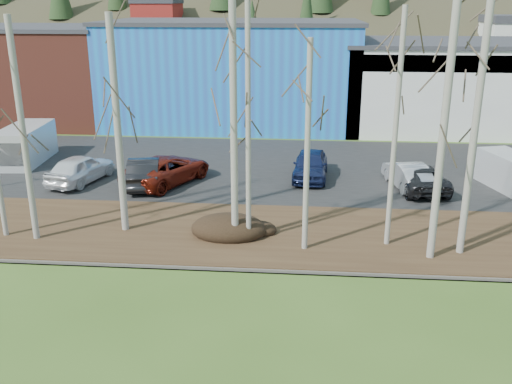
# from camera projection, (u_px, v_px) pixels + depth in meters

# --- Properties ---
(river) EXTENTS (80.00, 8.00, 0.90)m
(river) POSITION_uv_depth(u_px,v_px,m) (302.00, 327.00, 18.11)
(river) COLOR #121D30
(river) RESTS_ON ground
(far_bank_rocks) EXTENTS (80.00, 0.80, 0.46)m
(far_bank_rocks) POSITION_uv_depth(u_px,v_px,m) (303.00, 269.00, 21.98)
(far_bank_rocks) COLOR #47423D
(far_bank_rocks) RESTS_ON ground
(far_bank) EXTENTS (80.00, 7.00, 0.15)m
(far_bank) POSITION_uv_depth(u_px,v_px,m) (303.00, 235.00, 24.98)
(far_bank) COLOR #382616
(far_bank) RESTS_ON ground
(parking_lot) EXTENTS (80.00, 14.00, 0.14)m
(parking_lot) POSITION_uv_depth(u_px,v_px,m) (304.00, 168.00, 34.89)
(parking_lot) COLOR black
(parking_lot) RESTS_ON ground
(building_brick) EXTENTS (16.32, 12.24, 7.80)m
(building_brick) POSITION_uv_depth(u_px,v_px,m) (26.00, 73.00, 48.80)
(building_brick) COLOR brown
(building_brick) RESTS_ON ground
(building_blue) EXTENTS (20.40, 12.24, 8.30)m
(building_blue) POSITION_uv_depth(u_px,v_px,m) (234.00, 72.00, 47.27)
(building_blue) COLOR blue
(building_blue) RESTS_ON ground
(building_white) EXTENTS (18.36, 12.24, 6.80)m
(building_white) POSITION_uv_depth(u_px,v_px,m) (455.00, 84.00, 46.06)
(building_white) COLOR silver
(building_white) RESTS_ON ground
(dirt_mound) EXTENTS (3.31, 2.33, 0.65)m
(dirt_mound) POSITION_uv_depth(u_px,v_px,m) (229.00, 227.00, 24.79)
(dirt_mound) COLOR black
(dirt_mound) RESTS_ON far_bank
(birch_0) EXTENTS (0.27, 0.27, 9.21)m
(birch_0) POSITION_uv_depth(u_px,v_px,m) (23.00, 133.00, 23.04)
(birch_0) COLOR #ABA59B
(birch_0) RESTS_ON far_bank
(birch_2) EXTENTS (0.31, 0.31, 9.27)m
(birch_2) POSITION_uv_depth(u_px,v_px,m) (118.00, 127.00, 23.97)
(birch_2) COLOR #ABA59B
(birch_2) RESTS_ON far_bank
(birch_3) EXTENTS (0.21, 0.21, 10.09)m
(birch_3) POSITION_uv_depth(u_px,v_px,m) (248.00, 124.00, 22.61)
(birch_3) COLOR #ABA59B
(birch_3) RESTS_ON far_bank
(birch_4) EXTENTS (0.29, 0.29, 9.83)m
(birch_4) POSITION_uv_depth(u_px,v_px,m) (234.00, 127.00, 22.70)
(birch_4) COLOR #ABA59B
(birch_4) RESTS_ON far_bank
(birch_5) EXTENTS (0.21, 0.21, 9.55)m
(birch_5) POSITION_uv_depth(u_px,v_px,m) (395.00, 132.00, 22.43)
(birch_5) COLOR #ABA59B
(birch_5) RESTS_ON far_bank
(birch_6) EXTENTS (0.23, 0.23, 8.42)m
(birch_6) POSITION_uv_depth(u_px,v_px,m) (307.00, 149.00, 22.17)
(birch_6) COLOR #ABA59B
(birch_6) RESTS_ON far_bank
(birch_7) EXTENTS (0.30, 0.30, 10.28)m
(birch_7) POSITION_uv_depth(u_px,v_px,m) (443.00, 130.00, 21.06)
(birch_7) COLOR #ABA59B
(birch_7) RESTS_ON far_bank
(birch_8) EXTENTS (0.28, 0.28, 10.14)m
(birch_8) POSITION_uv_depth(u_px,v_px,m) (475.00, 129.00, 21.52)
(birch_8) COLOR #ABA59B
(birch_8) RESTS_ON far_bank
(car_0) EXTENTS (2.96, 4.98, 1.59)m
(car_0) POSITION_uv_depth(u_px,v_px,m) (80.00, 168.00, 31.76)
(car_0) COLOR white
(car_0) RESTS_ON parking_lot
(car_1) EXTENTS (2.59, 5.02, 1.58)m
(car_1) POSITION_uv_depth(u_px,v_px,m) (145.00, 171.00, 31.29)
(car_1) COLOR black
(car_1) RESTS_ON parking_lot
(car_2) EXTENTS (4.78, 6.20, 1.56)m
(car_2) POSITION_uv_depth(u_px,v_px,m) (167.00, 169.00, 31.64)
(car_2) COLOR maroon
(car_2) RESTS_ON parking_lot
(car_3) EXTENTS (2.16, 4.76, 1.58)m
(car_3) POSITION_uv_depth(u_px,v_px,m) (310.00, 165.00, 32.48)
(car_3) COLOR #1A244E
(car_3) RESTS_ON parking_lot
(car_4) EXTENTS (2.33, 4.59, 1.44)m
(car_4) POSITION_uv_depth(u_px,v_px,m) (407.00, 174.00, 30.93)
(car_4) COLOR #B5B5B7
(car_4) RESTS_ON parking_lot
(car_5) EXTENTS (2.87, 5.22, 1.38)m
(car_5) POSITION_uv_depth(u_px,v_px,m) (418.00, 177.00, 30.62)
(car_5) COLOR black
(car_5) RESTS_ON parking_lot
(van_grey) EXTENTS (2.53, 5.30, 2.25)m
(van_grey) POSITION_uv_depth(u_px,v_px,m) (24.00, 145.00, 35.49)
(van_grey) COLOR silver
(van_grey) RESTS_ON parking_lot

